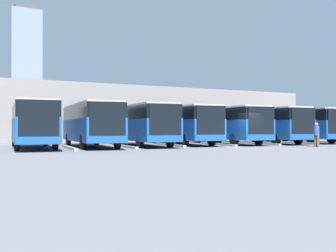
% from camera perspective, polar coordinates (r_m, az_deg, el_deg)
% --- Properties ---
extents(ground_plane, '(600.00, 600.00, 0.00)m').
position_cam_1_polar(ground_plane, '(31.51, 10.57, -2.80)').
color(ground_plane, slate).
extents(bus_0, '(3.96, 11.06, 3.13)m').
position_cam_1_polar(bus_0, '(45.47, 19.87, 0.21)').
color(bus_0, '#19519E').
rests_on(bus_0, ground_plane).
extents(curb_divider_0, '(1.03, 5.95, 0.15)m').
position_cam_1_polar(curb_divider_0, '(42.92, 19.70, -2.01)').
color(curb_divider_0, '#B2B2AD').
rests_on(curb_divider_0, ground_plane).
extents(bus_1, '(3.96, 11.06, 3.13)m').
position_cam_1_polar(bus_1, '(41.93, 17.06, 0.24)').
color(bus_1, '#19519E').
rests_on(bus_1, ground_plane).
extents(curb_divider_1, '(1.03, 5.95, 0.15)m').
position_cam_1_polar(curb_divider_1, '(39.39, 16.69, -2.17)').
color(curb_divider_1, '#B2B2AD').
rests_on(curb_divider_1, ground_plane).
extents(bus_2, '(3.96, 11.06, 3.13)m').
position_cam_1_polar(bus_2, '(39.15, 12.89, 0.27)').
color(bus_2, '#19519E').
rests_on(bus_2, ground_plane).
extents(curb_divider_2, '(1.03, 5.95, 0.15)m').
position_cam_1_polar(curb_divider_2, '(36.64, 12.19, -2.32)').
color(curb_divider_2, '#B2B2AD').
rests_on(curb_divider_2, ground_plane).
extents(bus_3, '(3.96, 11.06, 3.13)m').
position_cam_1_polar(bus_3, '(36.83, 7.84, 0.30)').
color(bus_3, '#19519E').
rests_on(bus_3, ground_plane).
extents(curb_divider_3, '(1.03, 5.95, 0.15)m').
position_cam_1_polar(curb_divider_3, '(34.37, 6.73, -2.46)').
color(curb_divider_3, '#B2B2AD').
rests_on(curb_divider_3, ground_plane).
extents(bus_4, '(3.96, 11.06, 3.13)m').
position_cam_1_polar(bus_4, '(35.19, 1.82, 0.32)').
color(bus_4, '#19519E').
rests_on(bus_4, ground_plane).
extents(curb_divider_4, '(1.03, 5.95, 0.15)m').
position_cam_1_polar(curb_divider_4, '(32.82, 0.21, -2.57)').
color(curb_divider_4, '#B2B2AD').
rests_on(curb_divider_4, ground_plane).
extents(bus_5, '(3.96, 11.06, 3.13)m').
position_cam_1_polar(bus_5, '(32.73, -3.73, 0.37)').
color(bus_5, '#19519E').
rests_on(bus_5, ground_plane).
extents(curb_divider_5, '(1.03, 5.95, 0.15)m').
position_cam_1_polar(curb_divider_5, '(30.47, -5.90, -2.75)').
color(curb_divider_5, '#B2B2AD').
rests_on(curb_divider_5, ground_plane).
extents(bus_6, '(3.96, 11.06, 3.13)m').
position_cam_1_polar(bus_6, '(31.15, -10.43, 0.40)').
color(bus_6, '#19519E').
rests_on(bus_6, ground_plane).
extents(curb_divider_6, '(1.03, 5.95, 0.15)m').
position_cam_1_polar(curb_divider_6, '(29.05, -13.23, -2.86)').
color(curb_divider_6, '#B2B2AD').
rests_on(curb_divider_6, ground_plane).
extents(bus_7, '(3.96, 11.06, 3.13)m').
position_cam_1_polar(bus_7, '(30.28, -17.84, 0.43)').
color(bus_7, '#19519E').
rests_on(bus_7, ground_plane).
extents(pedestrian, '(0.43, 0.43, 1.77)m').
position_cam_1_polar(pedestrian, '(32.50, 19.48, -1.03)').
color(pedestrian, brown).
rests_on(pedestrian, ground_plane).
extents(station_building, '(43.63, 12.32, 5.97)m').
position_cam_1_polar(station_building, '(49.62, -5.12, 1.62)').
color(station_building, gray).
rests_on(station_building, ground_plane).
extents(office_tower, '(15.49, 15.49, 65.75)m').
position_cam_1_polar(office_tower, '(238.01, -18.87, 7.22)').
color(office_tower, '#7F8EA3').
rests_on(office_tower, ground_plane).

